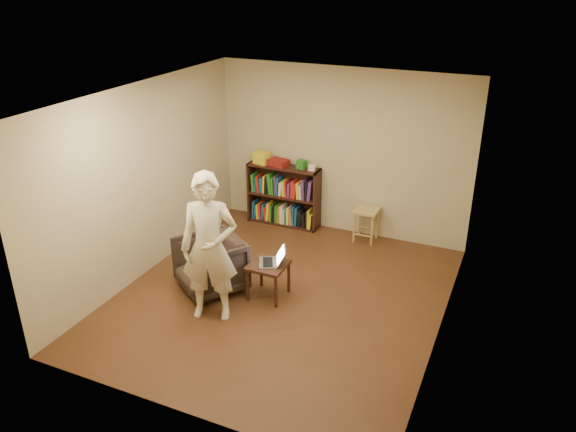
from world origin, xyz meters
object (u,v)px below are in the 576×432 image
at_px(armchair, 210,265).
at_px(side_table, 268,269).
at_px(person, 209,248).
at_px(bookshelf, 284,198).
at_px(stool, 366,215).
at_px(laptop, 273,260).

distance_m(armchair, side_table, 0.78).
bearing_deg(armchair, person, -22.72).
xyz_separation_m(bookshelf, side_table, (0.74, -2.13, -0.05)).
xyz_separation_m(stool, armchair, (-1.44, -2.22, -0.06)).
bearing_deg(bookshelf, stool, -2.59).
height_order(stool, laptop, laptop).
bearing_deg(laptop, armchair, -103.77).
height_order(side_table, person, person).
bearing_deg(person, laptop, 35.72).
relative_size(armchair, person, 0.43).
bearing_deg(bookshelf, armchair, -90.62).
bearing_deg(side_table, armchair, -169.08).
bearing_deg(person, stool, 48.36).
relative_size(stool, side_table, 1.11).
bearing_deg(stool, armchair, -123.00).
height_order(stool, side_table, stool).
relative_size(side_table, laptop, 1.06).
bearing_deg(bookshelf, laptop, -69.21).
distance_m(bookshelf, armchair, 2.28).
bearing_deg(bookshelf, side_table, -70.84).
distance_m(stool, person, 2.99).
xyz_separation_m(bookshelf, laptop, (0.79, -2.09, 0.08)).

